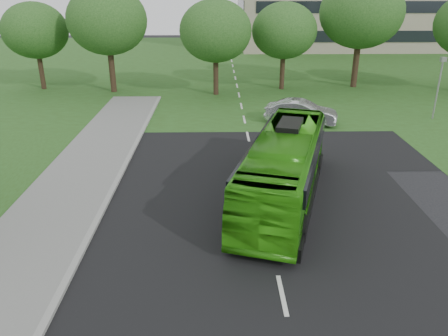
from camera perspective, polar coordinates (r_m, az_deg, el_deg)
name	(u,v)px	position (r m, az deg, el deg)	size (l,w,h in m)	color
ground	(274,259)	(16.24, 6.60, -11.76)	(160.00, 160.00, 0.00)	black
street_surfaces	(236,104)	(37.20, 1.63, 8.41)	(120.00, 120.00, 0.15)	black
tree_park_a	(107,21)	(42.10, -15.01, 18.11)	(7.07, 7.07, 9.39)	black
tree_park_b	(216,31)	(39.74, -1.11, 17.44)	(6.30, 6.30, 8.26)	black
tree_park_c	(284,31)	(42.45, 7.88, 17.34)	(5.99, 5.99, 7.96)	black
tree_park_d	(362,13)	(44.82, 17.53, 18.80)	(7.74, 7.74, 10.24)	black
tree_park_f	(35,31)	(45.59, -23.46, 16.14)	(5.96, 5.96, 7.96)	black
bus	(284,167)	(19.95, 7.89, 0.12)	(2.64, 11.28, 3.14)	#339C13
sedan	(301,112)	(31.97, 10.03, 7.21)	(1.77, 5.08, 1.67)	silver
camera_pole	(440,80)	(35.75, 26.33, 10.29)	(0.41, 0.36, 4.52)	gray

